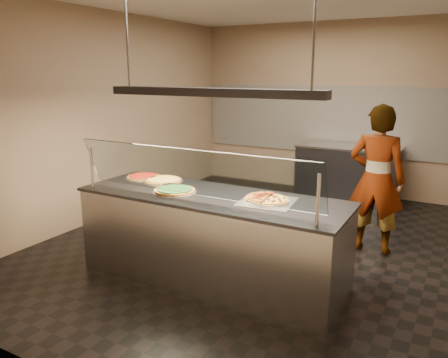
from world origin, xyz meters
The scene contains 19 objects.
ground centered at (0.00, 0.00, -0.01)m, with size 5.00×6.00×0.02m, color black.
wall_back centered at (0.00, 3.01, 1.50)m, with size 5.00×0.02×3.00m, color #978261.
wall_front centered at (0.00, -3.01, 1.50)m, with size 5.00×0.02×3.00m, color #978261.
wall_left centered at (-2.51, 0.00, 1.50)m, with size 0.02×6.00×3.00m, color #978261.
tile_band centered at (0.00, 2.98, 1.30)m, with size 4.90×0.02×1.20m, color silver.
serving_counter centered at (-0.04, -1.15, 0.47)m, with size 2.79×0.94×0.93m.
sneeze_guard centered at (-0.04, -1.50, 1.23)m, with size 2.55×0.18×0.54m.
perforated_tray centered at (0.55, -1.10, 0.94)m, with size 0.56×0.56×0.01m.
half_pizza_pepperoni centered at (0.45, -1.10, 0.96)m, with size 0.25×0.44×0.05m.
half_pizza_sausage centered at (0.65, -1.10, 0.96)m, with size 0.25×0.44×0.04m.
pizza_spinach centered at (-0.43, -1.24, 0.95)m, with size 0.46×0.46×0.03m.
pizza_cheese centered at (-0.81, -0.93, 0.94)m, with size 0.45×0.45×0.03m.
pizza_tomato centered at (-1.11, -0.91, 0.94)m, with size 0.40×0.40×0.03m.
pizza_spatula centered at (-0.65, -1.03, 0.96)m, with size 0.18×0.23×0.02m.
prep_table centered at (0.44, 2.55, 0.47)m, with size 1.66×0.74×0.93m.
worker centered at (1.27, 0.48, 0.89)m, with size 0.65×0.43×1.79m, color #353239.
heat_lamp_housing centered at (-0.04, -1.15, 1.95)m, with size 2.30×0.18×0.08m, color #303035.
lamp_rod_left centered at (-1.04, -1.15, 2.50)m, with size 0.02×0.02×1.01m, color #B7B7BC.
lamp_rod_right centered at (0.96, -1.15, 2.50)m, with size 0.02×0.02×1.01m, color #B7B7BC.
Camera 1 is at (2.14, -4.80, 2.14)m, focal length 35.00 mm.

